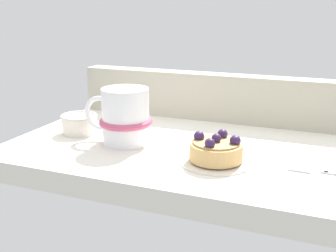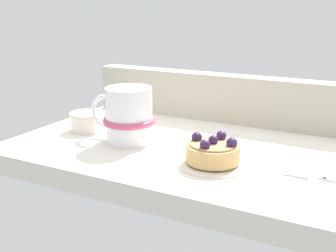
{
  "view_description": "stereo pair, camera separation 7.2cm",
  "coord_description": "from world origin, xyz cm",
  "px_view_note": "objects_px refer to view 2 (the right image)",
  "views": [
    {
      "loc": [
        21.19,
        -69.7,
        24.87
      ],
      "look_at": [
        -4.57,
        -5.69,
        4.71
      ],
      "focal_mm": 45.33,
      "sensor_mm": 36.0,
      "label": 1
    },
    {
      "loc": [
        27.7,
        -66.68,
        24.87
      ],
      "look_at": [
        -4.57,
        -5.69,
        4.71
      ],
      "focal_mm": 45.33,
      "sensor_mm": 36.0,
      "label": 2
    }
  ],
  "objects_px": {
    "coffee_mug": "(128,116)",
    "sugar_bowl": "(87,121)",
    "raspberry_tart": "(213,151)",
    "dessert_plate": "(213,163)"
  },
  "relations": [
    {
      "from": "dessert_plate",
      "to": "raspberry_tart",
      "type": "xyz_separation_m",
      "value": [
        -0.0,
        0.0,
        0.02
      ]
    },
    {
      "from": "sugar_bowl",
      "to": "coffee_mug",
      "type": "bearing_deg",
      "value": -10.37
    },
    {
      "from": "coffee_mug",
      "to": "sugar_bowl",
      "type": "distance_m",
      "value": 0.12
    },
    {
      "from": "raspberry_tart",
      "to": "sugar_bowl",
      "type": "distance_m",
      "value": 0.3
    },
    {
      "from": "raspberry_tart",
      "to": "coffee_mug",
      "type": "bearing_deg",
      "value": 168.6
    },
    {
      "from": "sugar_bowl",
      "to": "raspberry_tart",
      "type": "bearing_deg",
      "value": -11.01
    },
    {
      "from": "raspberry_tart",
      "to": "coffee_mug",
      "type": "xyz_separation_m",
      "value": [
        -0.18,
        0.04,
        0.03
      ]
    },
    {
      "from": "raspberry_tart",
      "to": "coffee_mug",
      "type": "height_order",
      "value": "coffee_mug"
    },
    {
      "from": "dessert_plate",
      "to": "coffee_mug",
      "type": "height_order",
      "value": "coffee_mug"
    },
    {
      "from": "raspberry_tart",
      "to": "sugar_bowl",
      "type": "height_order",
      "value": "raspberry_tart"
    }
  ]
}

